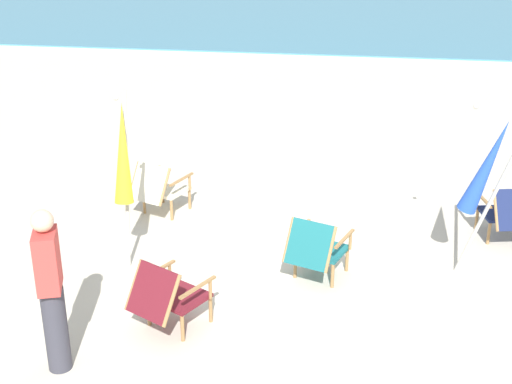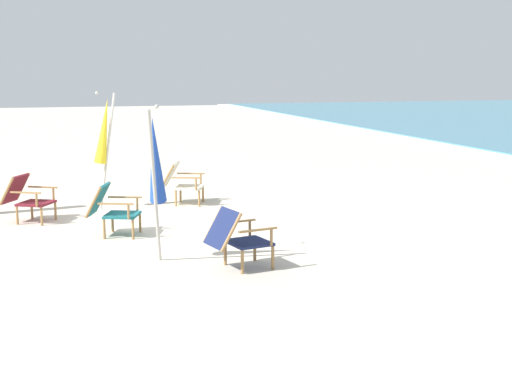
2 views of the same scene
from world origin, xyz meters
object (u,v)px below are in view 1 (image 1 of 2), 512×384
umbrella_furled_blue (487,168)px  person_near_chairs (51,290)px  beach_chair_back_left (159,187)px  beach_chair_front_right (508,212)px  beach_chair_mid_center (167,295)px  beach_chair_back_right (316,248)px  umbrella_furled_yellow (123,155)px

umbrella_furled_blue → person_near_chairs: (-4.07, -2.43, -0.50)m
umbrella_furled_blue → beach_chair_back_left: bearing=165.7°
beach_chair_back_left → beach_chair_front_right: bearing=-1.4°
beach_chair_mid_center → beach_chair_back_left: size_ratio=1.03×
beach_chair_back_right → beach_chair_front_right: (2.32, 1.35, -0.00)m
beach_chair_mid_center → person_near_chairs: (-0.85, -0.75, 0.42)m
umbrella_furled_yellow → beach_chair_back_right: bearing=-2.4°
beach_chair_back_right → beach_chair_back_left: 2.70m
umbrella_furled_blue → person_near_chairs: 4.77m
beach_chair_back_right → umbrella_furled_blue: umbrella_furled_blue is taller
beach_chair_back_left → beach_chair_mid_center: bearing=-72.3°
beach_chair_front_right → person_near_chairs: 5.69m
umbrella_furled_blue → beach_chair_front_right: bearing=61.8°
beach_chair_back_right → person_near_chairs: 3.04m
beach_chair_mid_center → umbrella_furled_blue: 3.75m
beach_chair_mid_center → person_near_chairs: size_ratio=0.58×
beach_chair_back_right → beach_chair_mid_center: bearing=-138.1°
beach_chair_mid_center → beach_chair_front_right: (3.72, 2.60, -0.00)m
beach_chair_front_right → umbrella_furled_yellow: (-4.56, -1.25, 0.96)m
umbrella_furled_yellow → person_near_chairs: umbrella_furled_yellow is taller
umbrella_furled_blue → beach_chair_back_right: bearing=-166.9°
umbrella_furled_yellow → person_near_chairs: (-0.01, -2.10, -0.54)m
beach_chair_mid_center → beach_chair_back_left: (-0.87, 2.72, -0.00)m
beach_chair_mid_center → umbrella_furled_blue: size_ratio=0.46×
beach_chair_back_right → beach_chair_mid_center: 1.88m
beach_chair_back_right → beach_chair_back_left: (-2.26, 1.46, -0.00)m
beach_chair_back_left → umbrella_furled_blue: (4.09, -1.04, 0.91)m
beach_chair_front_right → beach_chair_back_left: beach_chair_back_left is taller
beach_chair_front_right → umbrella_furled_yellow: size_ratio=0.42×
beach_chair_back_left → person_near_chairs: person_near_chairs is taller
beach_chair_back_left → umbrella_furled_yellow: (0.03, -1.37, 0.96)m
umbrella_furled_yellow → person_near_chairs: bearing=-90.3°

